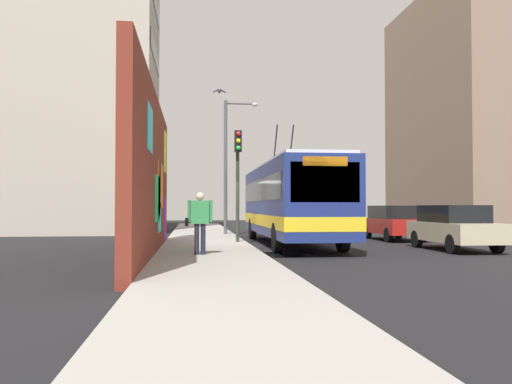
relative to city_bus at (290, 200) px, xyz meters
name	(u,v)px	position (x,y,z in m)	size (l,w,h in m)	color
ground_plane	(247,246)	(-0.45, 1.80, -1.81)	(80.00, 80.00, 0.00)	black
sidewalk_slab	(206,244)	(-0.45, 3.40, -1.73)	(48.00, 3.20, 0.15)	#9E9B93
graffiti_wall	(152,176)	(-4.88, 5.15, 0.65)	(13.10, 0.32, 4.91)	maroon
building_far_left	(74,56)	(11.61, 11.00, 8.76)	(8.59, 9.60, 21.14)	#B2A899
building_far_right	(469,113)	(13.84, -15.20, 6.28)	(13.73, 7.13, 16.17)	gray
city_bus	(290,200)	(0.00, 0.00, 0.00)	(11.64, 2.51, 5.03)	navy
parked_car_champagne	(454,227)	(-3.42, -5.20, -0.98)	(4.22, 1.74, 1.58)	#C6B793
parked_car_red	(393,222)	(2.29, -5.20, -0.98)	(4.21, 1.74, 1.58)	#B21E19
pedestrian_near_wall	(200,218)	(-5.79, 3.71, -0.59)	(0.24, 0.78, 1.79)	#1E1E2D
traffic_light	(238,167)	(-0.37, 2.15, 1.28)	(0.49, 0.28, 4.39)	#2D382D
street_lamp	(229,157)	(6.00, 2.07, 2.25)	(0.44, 1.73, 6.83)	#4C4C51
flying_pigeons	(219,91)	(0.74, 2.83, 4.49)	(0.32, 0.54, 0.16)	#47474C
curbside_puddle	(278,255)	(-4.43, 1.20, -1.81)	(2.11, 2.11, 0.00)	black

